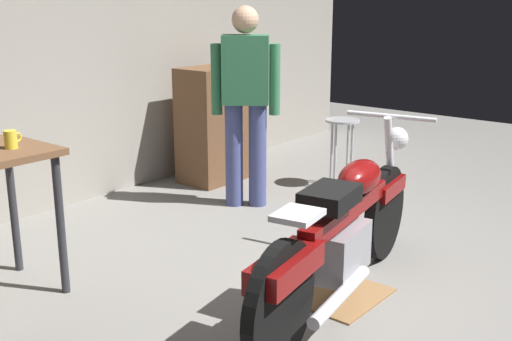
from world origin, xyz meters
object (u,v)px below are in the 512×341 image
person_standing (246,98)px  motorcycle (344,229)px  shop_stool (342,134)px  mug_yellow_tall (11,139)px  wooden_dresser (219,123)px

person_standing → motorcycle: bearing=110.4°
person_standing → shop_stool: 1.14m
shop_stool → mug_yellow_tall: mug_yellow_tall is taller
shop_stool → motorcycle: bearing=-147.9°
motorcycle → mug_yellow_tall: 1.97m
motorcycle → mug_yellow_tall: bearing=116.2°
wooden_dresser → mug_yellow_tall: wooden_dresser is taller
person_standing → wooden_dresser: size_ratio=1.52×
shop_stool → wooden_dresser: (-0.53, 1.06, 0.05)m
motorcycle → mug_yellow_tall: size_ratio=20.16×
motorcycle → wooden_dresser: wooden_dresser is taller
mug_yellow_tall → motorcycle: bearing=-53.9°
wooden_dresser → mug_yellow_tall: 2.76m
person_standing → mug_yellow_tall: (-2.14, -0.05, 0.03)m
wooden_dresser → person_standing: bearing=-122.8°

